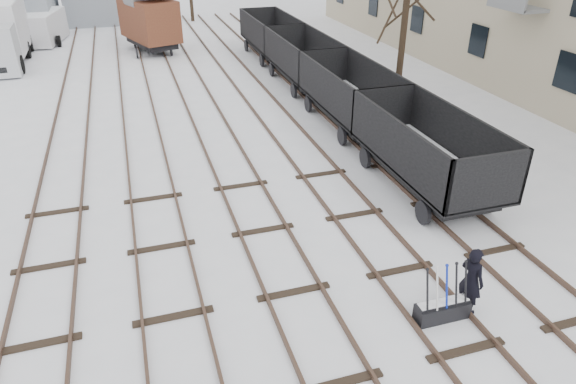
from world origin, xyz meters
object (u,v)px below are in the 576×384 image
at_px(worker, 471,280).
at_px(freight_wagon_a, 425,161).
at_px(ground_frame, 442,309).
at_px(panel_van, 43,27).
at_px(box_van_wagon, 149,18).

xyz_separation_m(worker, freight_wagon_a, (2.21, 5.86, 0.14)).
height_order(ground_frame, panel_van, panel_van).
bearing_deg(box_van_wagon, panel_van, 126.89).
distance_m(worker, box_van_wagon, 29.47).
bearing_deg(panel_van, box_van_wagon, -24.21).
relative_size(worker, freight_wagon_a, 0.27).
bearing_deg(freight_wagon_a, box_van_wagon, 107.68).
distance_m(freight_wagon_a, box_van_wagon, 24.30).
bearing_deg(panel_van, worker, -59.50).
relative_size(freight_wagon_a, panel_van, 1.23).
relative_size(freight_wagon_a, box_van_wagon, 1.17).
height_order(freight_wagon_a, box_van_wagon, box_van_wagon).
bearing_deg(box_van_wagon, freight_wagon_a, -90.77).
relative_size(ground_frame, freight_wagon_a, 0.23).
distance_m(freight_wagon_a, panel_van, 31.70).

